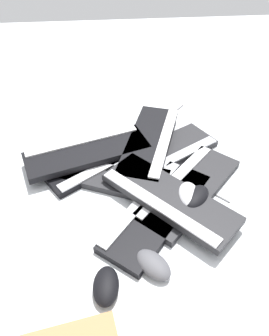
% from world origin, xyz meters
% --- Properties ---
extents(ground_plane, '(3.20, 3.20, 0.00)m').
position_xyz_m(ground_plane, '(0.00, 0.00, 0.00)').
color(ground_plane, silver).
extents(keyboard_0, '(0.44, 0.39, 0.03)m').
position_xyz_m(keyboard_0, '(0.24, 0.05, 0.01)').
color(keyboard_0, black).
rests_on(keyboard_0, ground).
extents(keyboard_1, '(0.42, 0.41, 0.03)m').
position_xyz_m(keyboard_1, '(0.15, 0.17, 0.01)').
color(keyboard_1, '#232326').
rests_on(keyboard_1, ground).
extents(keyboard_2, '(0.35, 0.46, 0.03)m').
position_xyz_m(keyboard_2, '(-0.03, 0.11, 0.01)').
color(keyboard_2, '#232326').
rests_on(keyboard_2, ground).
extents(keyboard_3, '(0.37, 0.45, 0.03)m').
position_xyz_m(keyboard_3, '(-0.03, -0.11, 0.01)').
color(keyboard_3, black).
rests_on(keyboard_3, ground).
extents(keyboard_4, '(0.31, 0.46, 0.03)m').
position_xyz_m(keyboard_4, '(0.06, -0.10, 0.01)').
color(keyboard_4, '#232326').
rests_on(keyboard_4, ground).
extents(keyboard_5, '(0.28, 0.46, 0.03)m').
position_xyz_m(keyboard_5, '(-0.04, -0.17, 0.04)').
color(keyboard_5, black).
rests_on(keyboard_5, keyboard_3).
extents(keyboard_6, '(0.46, 0.29, 0.03)m').
position_xyz_m(keyboard_6, '(-0.08, 0.07, 0.04)').
color(keyboard_6, black).
rests_on(keyboard_6, keyboard_2).
extents(keyboard_7, '(0.42, 0.41, 0.03)m').
position_xyz_m(keyboard_7, '(0.21, 0.09, 0.04)').
color(keyboard_7, '#232326').
rests_on(keyboard_7, keyboard_0).
extents(mouse_0, '(0.13, 0.12, 0.04)m').
position_xyz_m(mouse_0, '(0.23, 0.17, 0.05)').
color(mouse_0, black).
rests_on(mouse_0, keyboard_1).
extents(mouse_1, '(0.12, 0.08, 0.04)m').
position_xyz_m(mouse_1, '(0.47, -0.11, 0.02)').
color(mouse_1, black).
rests_on(mouse_1, ground).
extents(mouse_2, '(0.12, 0.08, 0.04)m').
position_xyz_m(mouse_2, '(0.21, 0.15, 0.05)').
color(mouse_2, '#B7B7BC').
rests_on(mouse_2, keyboard_1).
extents(mouse_3, '(0.13, 0.12, 0.04)m').
position_xyz_m(mouse_3, '(0.43, 0.01, 0.02)').
color(mouse_3, '#4C4C51').
rests_on(mouse_3, ground).
extents(cable_0, '(0.43, 0.15, 0.01)m').
position_xyz_m(cable_0, '(0.03, 0.11, 0.00)').
color(cable_0, black).
rests_on(cable_0, ground).
extents(cable_1, '(0.61, 0.20, 0.01)m').
position_xyz_m(cable_1, '(-0.08, 0.16, 0.00)').
color(cable_1, '#59595B').
rests_on(cable_1, ground).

